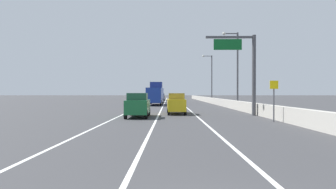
{
  "coord_description": "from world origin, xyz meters",
  "views": [
    {
      "loc": [
        -0.96,
        -3.8,
        2.13
      ],
      "look_at": [
        -1.23,
        45.24,
        1.81
      ],
      "focal_mm": 30.08,
      "sensor_mm": 36.0,
      "label": 1
    }
  ],
  "objects_px": {
    "speed_advisory_sign": "(274,98)",
    "car_gray_0": "(161,97)",
    "car_red_3": "(157,98)",
    "car_yellow_1": "(176,104)",
    "box_truck": "(155,94)",
    "car_green_2": "(138,105)",
    "overhead_sign_gantry": "(246,65)",
    "lamp_post_right_second": "(236,65)",
    "lamp_post_right_third": "(211,75)"
  },
  "relations": [
    {
      "from": "car_gray_0",
      "to": "car_yellow_1",
      "type": "relative_size",
      "value": 0.86
    },
    {
      "from": "lamp_post_right_third",
      "to": "car_red_3",
      "type": "height_order",
      "value": "lamp_post_right_third"
    },
    {
      "from": "overhead_sign_gantry",
      "to": "speed_advisory_sign",
      "type": "distance_m",
      "value": 6.54
    },
    {
      "from": "car_red_3",
      "to": "car_yellow_1",
      "type": "bearing_deg",
      "value": -84.03
    },
    {
      "from": "speed_advisory_sign",
      "to": "car_gray_0",
      "type": "xyz_separation_m",
      "value": [
        -9.82,
        55.23,
        -0.79
      ]
    },
    {
      "from": "lamp_post_right_second",
      "to": "car_gray_0",
      "type": "height_order",
      "value": "lamp_post_right_second"
    },
    {
      "from": "speed_advisory_sign",
      "to": "car_yellow_1",
      "type": "height_order",
      "value": "speed_advisory_sign"
    },
    {
      "from": "speed_advisory_sign",
      "to": "lamp_post_right_second",
      "type": "relative_size",
      "value": 0.29
    },
    {
      "from": "lamp_post_right_second",
      "to": "box_truck",
      "type": "height_order",
      "value": "lamp_post_right_second"
    },
    {
      "from": "overhead_sign_gantry",
      "to": "lamp_post_right_third",
      "type": "xyz_separation_m",
      "value": [
        1.69,
        34.21,
        1.13
      ]
    },
    {
      "from": "speed_advisory_sign",
      "to": "box_truck",
      "type": "xyz_separation_m",
      "value": [
        -10.0,
        28.06,
        0.07
      ]
    },
    {
      "from": "car_yellow_1",
      "to": "car_green_2",
      "type": "xyz_separation_m",
      "value": [
        -3.39,
        -3.86,
        0.01
      ]
    },
    {
      "from": "car_yellow_1",
      "to": "box_truck",
      "type": "xyz_separation_m",
      "value": [
        -3.08,
        20.28,
        0.8
      ]
    },
    {
      "from": "speed_advisory_sign",
      "to": "lamp_post_right_second",
      "type": "xyz_separation_m",
      "value": [
        1.23,
        17.06,
        4.09
      ]
    },
    {
      "from": "speed_advisory_sign",
      "to": "car_yellow_1",
      "type": "xyz_separation_m",
      "value": [
        -6.92,
        7.78,
        -0.73
      ]
    },
    {
      "from": "car_yellow_1",
      "to": "overhead_sign_gantry",
      "type": "bearing_deg",
      "value": -16.94
    },
    {
      "from": "lamp_post_right_second",
      "to": "car_green_2",
      "type": "height_order",
      "value": "lamp_post_right_second"
    },
    {
      "from": "car_yellow_1",
      "to": "lamp_post_right_third",
      "type": "bearing_deg",
      "value": 75.79
    },
    {
      "from": "car_gray_0",
      "to": "car_green_2",
      "type": "height_order",
      "value": "car_green_2"
    },
    {
      "from": "overhead_sign_gantry",
      "to": "box_truck",
      "type": "relative_size",
      "value": 0.79
    },
    {
      "from": "lamp_post_right_third",
      "to": "box_truck",
      "type": "height_order",
      "value": "lamp_post_right_third"
    },
    {
      "from": "car_red_3",
      "to": "box_truck",
      "type": "bearing_deg",
      "value": -88.9
    },
    {
      "from": "car_gray_0",
      "to": "car_red_3",
      "type": "xyz_separation_m",
      "value": [
        -0.4,
        -15.89,
        0.09
      ]
    },
    {
      "from": "lamp_post_right_second",
      "to": "lamp_post_right_third",
      "type": "height_order",
      "value": "same"
    },
    {
      "from": "speed_advisory_sign",
      "to": "lamp_post_right_third",
      "type": "relative_size",
      "value": 0.29
    },
    {
      "from": "speed_advisory_sign",
      "to": "car_gray_0",
      "type": "bearing_deg",
      "value": 100.08
    },
    {
      "from": "speed_advisory_sign",
      "to": "overhead_sign_gantry",
      "type": "bearing_deg",
      "value": 94.36
    },
    {
      "from": "overhead_sign_gantry",
      "to": "car_green_2",
      "type": "distance_m",
      "value": 10.7
    },
    {
      "from": "overhead_sign_gantry",
      "to": "speed_advisory_sign",
      "type": "xyz_separation_m",
      "value": [
        0.44,
        -5.81,
        -2.96
      ]
    },
    {
      "from": "speed_advisory_sign",
      "to": "car_green_2",
      "type": "distance_m",
      "value": 11.05
    },
    {
      "from": "lamp_post_right_second",
      "to": "car_red_3",
      "type": "xyz_separation_m",
      "value": [
        -11.45,
        22.28,
        -4.79
      ]
    },
    {
      "from": "speed_advisory_sign",
      "to": "car_gray_0",
      "type": "height_order",
      "value": "speed_advisory_sign"
    },
    {
      "from": "car_gray_0",
      "to": "overhead_sign_gantry",
      "type": "bearing_deg",
      "value": -79.25
    },
    {
      "from": "lamp_post_right_second",
      "to": "car_yellow_1",
      "type": "xyz_separation_m",
      "value": [
        -8.15,
        -9.28,
        -4.82
      ]
    },
    {
      "from": "lamp_post_right_third",
      "to": "car_yellow_1",
      "type": "distance_m",
      "value": 33.61
    },
    {
      "from": "overhead_sign_gantry",
      "to": "car_yellow_1",
      "type": "bearing_deg",
      "value": 163.06
    },
    {
      "from": "car_gray_0",
      "to": "box_truck",
      "type": "height_order",
      "value": "box_truck"
    },
    {
      "from": "overhead_sign_gantry",
      "to": "car_green_2",
      "type": "height_order",
      "value": "overhead_sign_gantry"
    },
    {
      "from": "car_gray_0",
      "to": "speed_advisory_sign",
      "type": "bearing_deg",
      "value": -79.92
    },
    {
      "from": "overhead_sign_gantry",
      "to": "car_gray_0",
      "type": "relative_size",
      "value": 1.82
    },
    {
      "from": "car_green_2",
      "to": "speed_advisory_sign",
      "type": "bearing_deg",
      "value": -20.84
    },
    {
      "from": "speed_advisory_sign",
      "to": "lamp_post_right_third",
      "type": "height_order",
      "value": "lamp_post_right_third"
    },
    {
      "from": "overhead_sign_gantry",
      "to": "speed_advisory_sign",
      "type": "relative_size",
      "value": 2.5
    },
    {
      "from": "overhead_sign_gantry",
      "to": "lamp_post_right_third",
      "type": "bearing_deg",
      "value": 87.17
    },
    {
      "from": "car_green_2",
      "to": "overhead_sign_gantry",
      "type": "bearing_deg",
      "value": 10.83
    },
    {
      "from": "lamp_post_right_third",
      "to": "car_gray_0",
      "type": "bearing_deg",
      "value": 126.05
    },
    {
      "from": "overhead_sign_gantry",
      "to": "car_red_3",
      "type": "relative_size",
      "value": 1.69
    },
    {
      "from": "overhead_sign_gantry",
      "to": "box_truck",
      "type": "xyz_separation_m",
      "value": [
        -9.56,
        22.25,
        -2.89
      ]
    },
    {
      "from": "car_gray_0",
      "to": "lamp_post_right_third",
      "type": "bearing_deg",
      "value": -53.95
    },
    {
      "from": "lamp_post_right_second",
      "to": "lamp_post_right_third",
      "type": "bearing_deg",
      "value": 89.96
    }
  ]
}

